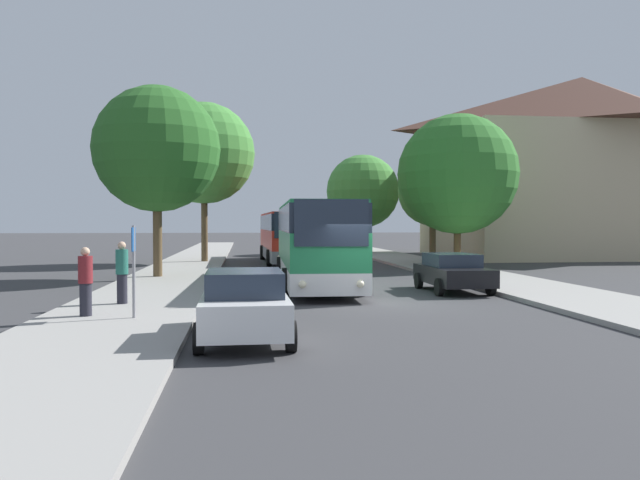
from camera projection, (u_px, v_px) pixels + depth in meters
The scene contains 16 objects.
ground_plane at pixel (368, 306), 19.09m from camera, with size 300.00×300.00×0.00m, color #38383A.
sidewalk_left at pixel (133, 307), 18.23m from camera, with size 4.00×120.00×0.15m, color gray.
sidewalk_right at pixel (582, 300), 19.95m from camera, with size 4.00×120.00×0.15m, color gray.
building_right_background at pixel (581, 167), 47.95m from camera, with size 21.26×14.57×13.75m.
bus_front at pixel (315, 242), 25.02m from camera, with size 3.08×12.17×3.28m.
bus_middle at pixel (286, 236), 40.03m from camera, with size 3.09×12.06×3.18m.
parked_car_left_curb at pixel (244, 305), 13.23m from camera, with size 2.01×3.94×1.53m.
parked_car_right_near at pixel (453, 272), 22.97m from camera, with size 2.06×4.12×1.40m.
bus_stop_sign at pixel (134, 260), 15.61m from camera, with size 0.08×0.45×2.32m.
pedestrian_waiting_near at pixel (122, 272), 18.39m from camera, with size 0.36×0.36×1.84m.
pedestrian_waiting_far at pixel (86, 281), 15.94m from camera, with size 0.36×0.36×1.76m.
tree_left_near at pixel (204, 153), 38.89m from camera, with size 6.32×6.32×9.91m.
tree_left_far at pixel (157, 149), 27.74m from camera, with size 5.61×5.61×8.49m.
tree_right_near at pixel (458, 174), 34.94m from camera, with size 6.73×6.73×8.50m.
tree_right_mid at pixel (363, 191), 51.72m from camera, with size 6.06×6.06×8.08m.
tree_right_far at pixel (433, 191), 38.04m from camera, with size 4.24×4.24×6.47m.
Camera 1 is at (-3.78, -18.71, 2.52)m, focal length 35.00 mm.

